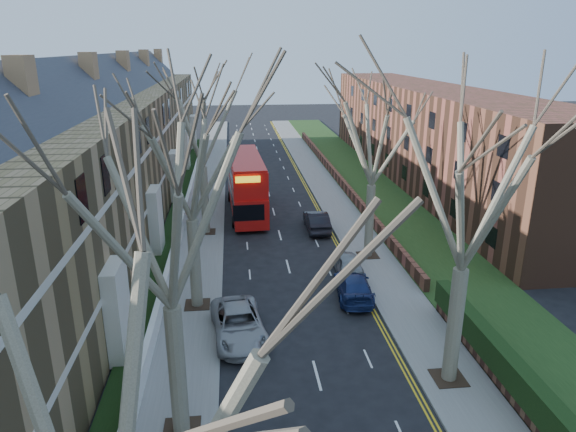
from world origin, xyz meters
name	(u,v)px	position (x,y,z in m)	size (l,w,h in m)	color
pavement_left	(208,194)	(-6.00, 39.00, 0.06)	(3.00, 102.00, 0.12)	slate
pavement_right	(328,191)	(6.00, 39.00, 0.06)	(3.00, 102.00, 0.12)	slate
terrace_left	(103,159)	(-13.65, 31.00, 5.53)	(9.70, 78.00, 13.60)	olive
flats_right	(427,134)	(17.46, 43.00, 4.98)	(13.97, 54.00, 10.00)	brown
front_wall_left	(184,215)	(-7.65, 31.00, 0.62)	(0.30, 78.00, 1.00)	white
grass_verge_right	(371,189)	(10.50, 39.00, 0.15)	(6.00, 102.00, 0.06)	#1C3A15
tree_left_near	(80,422)	(-5.70, -4.00, 8.93)	(9.80, 9.80, 13.73)	#665D48
tree_left_mid	(163,192)	(-5.70, 6.00, 9.56)	(10.50, 10.50, 14.71)	#665D48
tree_left_far	(187,145)	(-5.70, 16.00, 9.24)	(10.15, 10.15, 14.22)	#665D48
tree_left_dist	(200,110)	(-5.70, 28.00, 9.56)	(10.50, 10.50, 14.71)	#665D48
tree_right_mid	(473,169)	(5.70, 8.00, 9.56)	(10.50, 10.50, 14.71)	#665D48
tree_right_far	(375,124)	(5.70, 22.00, 9.24)	(10.15, 10.15, 14.22)	#665D48
double_decker_bus	(246,186)	(-2.37, 33.06, 2.43)	(3.36, 11.93, 4.91)	#BA100D
car_left_far	(239,324)	(-3.42, 12.57, 0.75)	(2.48, 5.37, 1.49)	#98999D
car_right_near	(353,286)	(3.33, 16.27, 0.70)	(1.96, 4.82, 1.40)	navy
car_right_mid	(348,263)	(3.70, 19.52, 0.71)	(1.67, 4.16, 1.42)	gray
car_right_far	(317,221)	(3.03, 27.85, 0.77)	(1.64, 4.69, 1.55)	black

